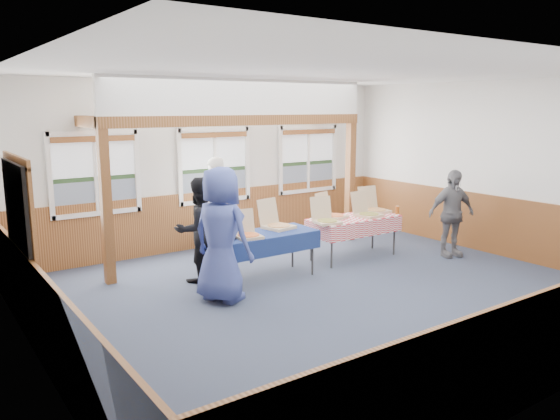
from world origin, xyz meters
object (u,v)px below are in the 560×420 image
object	(u,v)px
woman_black	(199,230)
man_blue	(221,235)
table_left	(265,237)
woman_white	(215,206)
person_grey	(451,213)
table_right	(354,220)

from	to	relation	value
woman_black	man_blue	size ratio (longest dim) A/B	0.86
table_left	woman_white	distance (m)	1.76
man_blue	person_grey	size ratio (longest dim) A/B	1.19
table_left	person_grey	bearing A→B (deg)	-7.40
table_left	woman_black	bearing A→B (deg)	156.25
table_left	person_grey	size ratio (longest dim) A/B	1.08
woman_black	person_grey	world-z (taller)	woman_black
table_left	man_blue	size ratio (longest dim) A/B	0.90
woman_white	person_grey	distance (m)	4.34
table_left	woman_white	bearing A→B (deg)	94.35
woman_white	person_grey	xyz separation A→B (m)	(3.50, -2.57, -0.11)
woman_black	table_right	bearing A→B (deg)	170.47
table_right	person_grey	xyz separation A→B (m)	(1.53, -0.94, 0.11)
woman_white	woman_black	distance (m)	1.56
table_right	person_grey	bearing A→B (deg)	-37.44
table_right	person_grey	world-z (taller)	person_grey
table_left	table_right	distance (m)	2.01
man_blue	person_grey	xyz separation A→B (m)	(4.59, -0.35, -0.16)
table_right	woman_black	distance (m)	2.94
woman_white	woman_black	bearing A→B (deg)	44.59
woman_white	woman_black	xyz separation A→B (m)	(-0.95, -1.23, -0.09)
table_left	table_right	bearing A→B (deg)	8.91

